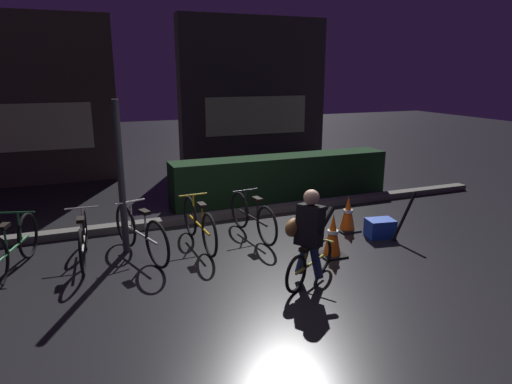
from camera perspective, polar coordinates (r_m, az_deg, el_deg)
The scene contains 16 objects.
ground_plane at distance 6.51m, azimuth 0.32°, elevation -9.13°, with size 40.00×40.00×0.00m, color black.
sidewalk_curb at distance 8.43m, azimuth -5.30°, elevation -3.04°, with size 12.00×0.24×0.12m, color #56544F.
hedge_row at distance 9.76m, azimuth 3.30°, elevation 1.91°, with size 4.80×0.70×0.91m, color black.
storefront_left at distance 12.06m, azimuth -26.98°, elevation 10.17°, with size 4.03×0.54×3.98m.
storefront_right at distance 13.66m, azimuth -0.29°, elevation 12.55°, with size 4.46×0.54×4.18m.
street_post at distance 6.90m, azimuth -16.63°, elevation 1.63°, with size 0.10×0.10×2.28m, color #2D2D33.
parked_bike_leftmost at distance 6.98m, azimuth -28.25°, elevation -6.17°, with size 0.56×1.63×0.77m.
parked_bike_left_mid at distance 6.96m, azimuth -20.91°, elevation -5.55°, with size 0.46×1.60×0.74m.
parked_bike_center_left at distance 6.87m, azimuth -14.32°, elevation -5.07°, with size 0.59×1.65×0.79m.
parked_bike_center_right at distance 7.14m, azimuth -7.17°, elevation -4.03°, with size 0.46×1.67×0.77m.
parked_bike_right_mid at distance 7.47m, azimuth -0.44°, elevation -3.14°, with size 0.46×1.59×0.74m.
traffic_cone_near at distance 6.79m, azimuth 9.63°, elevation -5.42°, with size 0.36×0.36×0.66m.
traffic_cone_far at distance 7.91m, azimuth 11.49°, elevation -2.72°, with size 0.36×0.36×0.61m.
blue_crate at distance 7.77m, azimuth 15.35°, elevation -4.40°, with size 0.44×0.32×0.30m, color #193DB7.
cyclist at distance 5.81m, azimuth 6.57°, elevation -5.57°, with size 1.02×0.68×1.25m.
closed_umbrella at distance 7.67m, azimuth 18.15°, elevation -2.98°, with size 0.05×0.05×0.85m, color black.
Camera 1 is at (-2.23, -5.51, 2.66)m, focal length 31.78 mm.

